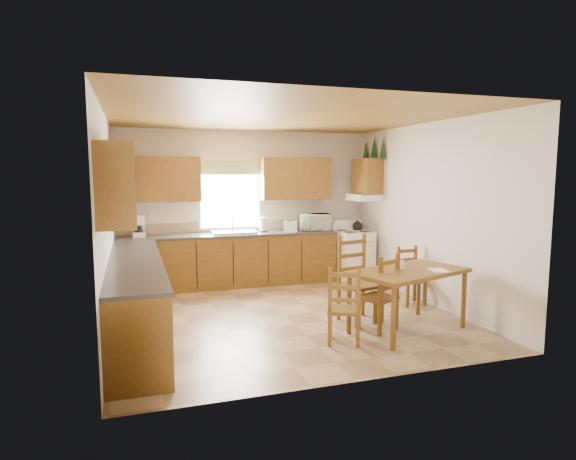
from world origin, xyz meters
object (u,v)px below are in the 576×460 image
object	(u,v)px
chair_far_left	(361,280)
chair_near_left	(344,305)
microwave	(315,222)
chair_far_right	(411,276)
stove	(353,256)
chair_near_right	(378,292)
dining_table	(408,300)

from	to	relation	value
chair_far_left	chair_near_left	bearing A→B (deg)	-141.65
chair_near_left	chair_far_left	xyz separation A→B (m)	(0.54, 0.67, 0.11)
microwave	chair_far_right	bearing A→B (deg)	-58.72
chair_far_left	chair_far_right	bearing A→B (deg)	12.66
chair_far_left	chair_far_right	distance (m)	1.23
stove	microwave	world-z (taller)	microwave
chair_far_left	microwave	bearing A→B (deg)	69.86
microwave	chair_near_left	distance (m)	3.36
chair_near_right	chair_far_right	bearing A→B (deg)	-164.02
stove	chair_near_right	xyz separation A→B (m)	(-0.94, -2.66, 0.04)
microwave	chair_far_right	distance (m)	2.23
dining_table	chair_near_right	bearing A→B (deg)	139.80
microwave	chair_far_left	size ratio (longest dim) A/B	0.44
chair_far_right	stove	bearing A→B (deg)	93.83
dining_table	stove	bearing A→B (deg)	59.39
chair_near_left	chair_far_left	bearing A→B (deg)	-103.99
stove	chair_far_right	bearing A→B (deg)	-88.49
microwave	chair_far_right	size ratio (longest dim) A/B	0.59
dining_table	chair_far_right	world-z (taller)	chair_far_right
stove	chair_far_left	world-z (taller)	chair_far_left
dining_table	chair_far_left	size ratio (longest dim) A/B	1.28
chair_near_right	chair_far_left	xyz separation A→B (m)	(-0.05, 0.39, 0.08)
stove	dining_table	size ratio (longest dim) A/B	0.61
stove	dining_table	world-z (taller)	stove
chair_near_left	stove	bearing A→B (deg)	-92.49
chair_near_left	chair_near_right	size ratio (longest dim) A/B	0.94
stove	chair_near_left	distance (m)	3.32
dining_table	chair_far_right	size ratio (longest dim) A/B	1.69
dining_table	chair_near_right	size ratio (longest dim) A/B	1.50
microwave	chair_near_right	bearing A→B (deg)	-85.62
microwave	chair_far_left	bearing A→B (deg)	-87.55
chair_far_right	chair_far_left	bearing A→B (deg)	-154.78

